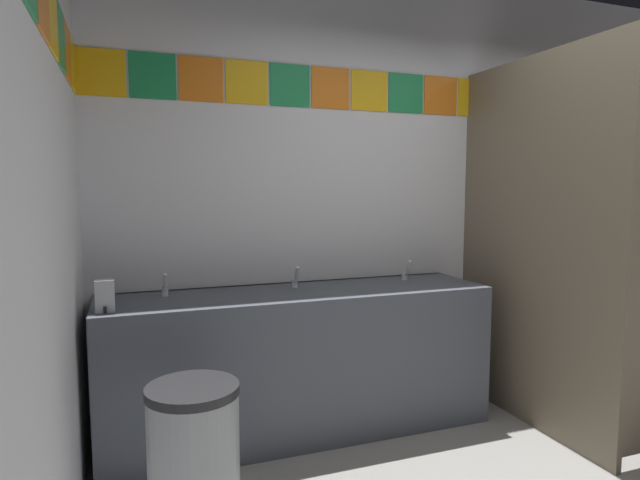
% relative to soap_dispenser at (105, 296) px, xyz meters
% --- Properties ---
extents(wall_back, '(4.36, 0.09, 2.89)m').
position_rel_soap_dispenser_xyz_m(wall_back, '(2.05, 0.52, 0.51)').
color(wall_back, silver).
rests_on(wall_back, ground_plane).
extents(wall_side, '(0.09, 3.47, 2.89)m').
position_rel_soap_dispenser_xyz_m(wall_side, '(-0.17, -1.26, 0.51)').
color(wall_side, silver).
rests_on(wall_side, ground_plane).
extents(vanity_counter, '(2.28, 0.60, 0.86)m').
position_rel_soap_dispenser_xyz_m(vanity_counter, '(1.06, 0.18, -0.50)').
color(vanity_counter, '#4C515B').
rests_on(vanity_counter, ground_plane).
extents(faucet_left, '(0.04, 0.10, 0.14)m').
position_rel_soap_dispenser_xyz_m(faucet_left, '(0.30, 0.27, -0.03)').
color(faucet_left, silver).
rests_on(faucet_left, vanity_counter).
extents(faucet_center, '(0.04, 0.10, 0.14)m').
position_rel_soap_dispenser_xyz_m(faucet_center, '(1.06, 0.27, -0.03)').
color(faucet_center, silver).
rests_on(faucet_center, vanity_counter).
extents(faucet_right, '(0.04, 0.10, 0.14)m').
position_rel_soap_dispenser_xyz_m(faucet_right, '(1.82, 0.27, -0.03)').
color(faucet_right, silver).
rests_on(faucet_right, vanity_counter).
extents(soap_dispenser, '(0.09, 0.09, 0.16)m').
position_rel_soap_dispenser_xyz_m(soap_dispenser, '(0.00, 0.00, 0.00)').
color(soap_dispenser, '#B7BABF').
rests_on(soap_dispenser, vanity_counter).
extents(stall_divider, '(0.92, 1.34, 2.25)m').
position_rel_soap_dispenser_xyz_m(stall_divider, '(2.60, -0.44, 0.19)').
color(stall_divider, '#726651').
rests_on(stall_divider, ground_plane).
extents(toilet, '(0.39, 0.49, 0.74)m').
position_rel_soap_dispenser_xyz_m(toilet, '(2.89, 0.05, -0.63)').
color(toilet, white).
rests_on(toilet, ground_plane).
extents(trash_bin, '(0.40, 0.40, 0.63)m').
position_rel_soap_dispenser_xyz_m(trash_bin, '(0.35, -0.54, -0.62)').
color(trash_bin, '#999EA3').
rests_on(trash_bin, ground_plane).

